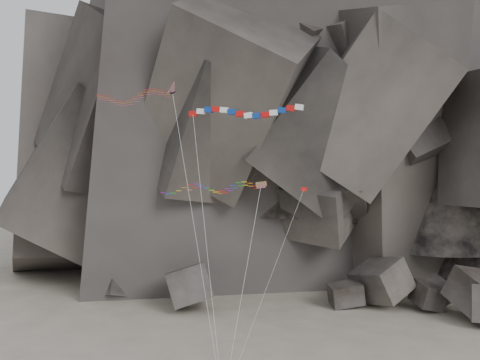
% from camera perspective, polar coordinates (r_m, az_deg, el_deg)
% --- Properties ---
extents(headland, '(110.00, 70.00, 84.00)m').
position_cam_1_polar(headland, '(124.39, 5.66, 10.30)').
color(headland, '#584F48').
rests_on(headland, ground).
extents(boulder_field, '(68.21, 17.17, 8.61)m').
position_cam_1_polar(boulder_field, '(87.94, 15.01, -12.06)').
color(boulder_field, '#47423F').
rests_on(boulder_field, ground).
extents(delta_kite, '(15.17, 6.57, 30.43)m').
position_cam_1_polar(delta_kite, '(57.22, -11.61, 8.69)').
color(delta_kite, red).
rests_on(delta_kite, ground).
extents(banner_kite, '(11.88, 7.06, 27.81)m').
position_cam_1_polar(banner_kite, '(54.31, 0.48, 7.18)').
color(banner_kite, red).
rests_on(banner_kite, ground).
extents(parafoil_kite, '(11.91, 8.64, 20.07)m').
position_cam_1_polar(parafoil_kite, '(57.05, -3.51, -0.87)').
color(parafoil_kite, yellow).
rests_on(parafoil_kite, ground).
extents(pennant_kite, '(7.15, 8.51, 19.47)m').
position_cam_1_polar(pennant_kite, '(54.53, 5.39, -4.70)').
color(pennant_kite, red).
rests_on(pennant_kite, ground).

